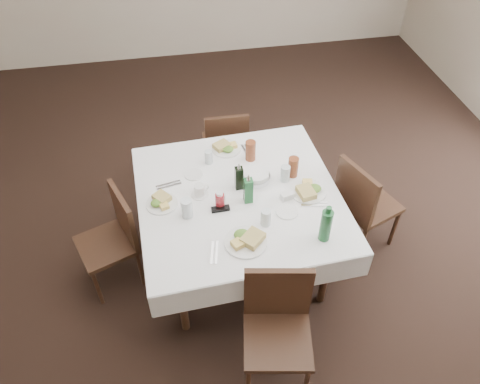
{
  "coord_description": "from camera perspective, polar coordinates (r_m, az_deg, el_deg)",
  "views": [
    {
      "loc": [
        -0.58,
        -2.65,
        3.18
      ],
      "look_at": [
        -0.13,
        -0.23,
        0.8
      ],
      "focal_mm": 35.0,
      "sensor_mm": 36.0,
      "label": 1
    }
  ],
  "objects": [
    {
      "name": "cutlery_w",
      "position": [
        3.58,
        -8.69,
        0.85
      ],
      "size": [
        0.2,
        0.08,
        0.01
      ],
      "color": "silver",
      "rests_on": "dining_table"
    },
    {
      "name": "room_shell",
      "position": [
        3.09,
        1.65,
        15.5
      ],
      "size": [
        6.04,
        7.04,
        2.8
      ],
      "color": "beige",
      "rests_on": "ground"
    },
    {
      "name": "chair_east",
      "position": [
        3.89,
        14.64,
        -1.11
      ],
      "size": [
        0.55,
        0.55,
        0.9
      ],
      "color": "black",
      "rests_on": "ground"
    },
    {
      "name": "cutlery_e",
      "position": [
        3.44,
        9.09,
        -1.42
      ],
      "size": [
        0.21,
        0.08,
        0.01
      ],
      "color": "silver",
      "rests_on": "dining_table"
    },
    {
      "name": "cutlery_s",
      "position": [
        3.1,
        -3.14,
        -7.38
      ],
      "size": [
        0.08,
        0.2,
        0.01
      ],
      "color": "silver",
      "rests_on": "dining_table"
    },
    {
      "name": "water_s",
      "position": [
        3.22,
        3.16,
        -3.12
      ],
      "size": [
        0.07,
        0.07,
        0.13
      ],
      "color": "silver",
      "rests_on": "dining_table"
    },
    {
      "name": "sunglasses",
      "position": [
        3.35,
        -2.4,
        -2.07
      ],
      "size": [
        0.13,
        0.05,
        0.03
      ],
      "color": "black",
      "rests_on": "dining_table"
    },
    {
      "name": "ground_plane",
      "position": [
        4.18,
        1.18,
        -5.57
      ],
      "size": [
        7.0,
        7.0,
        0.0
      ],
      "primitive_type": "plane",
      "color": "black"
    },
    {
      "name": "water_n",
      "position": [
        3.71,
        -3.85,
        4.28
      ],
      "size": [
        0.06,
        0.06,
        0.11
      ],
      "color": "silver",
      "rests_on": "dining_table"
    },
    {
      "name": "iced_tea_a",
      "position": [
        3.72,
        1.29,
        5.06
      ],
      "size": [
        0.08,
        0.08,
        0.17
      ],
      "color": "brown",
      "rests_on": "dining_table"
    },
    {
      "name": "chair_north",
      "position": [
        4.4,
        -1.72,
        6.03
      ],
      "size": [
        0.4,
        0.4,
        0.84
      ],
      "color": "black",
      "rests_on": "ground"
    },
    {
      "name": "meal_east",
      "position": [
        3.5,
        8.35,
        0.2
      ],
      "size": [
        0.28,
        0.28,
        0.06
      ],
      "color": "white",
      "rests_on": "dining_table"
    },
    {
      "name": "ketchup_bottle",
      "position": [
        3.33,
        -2.47,
        -1.01
      ],
      "size": [
        0.07,
        0.07,
        0.14
      ],
      "color": "#AD212A",
      "rests_on": "dining_table"
    },
    {
      "name": "dining_table",
      "position": [
        3.51,
        -0.12,
        -1.23
      ],
      "size": [
        1.55,
        1.55,
        0.76
      ],
      "color": "black",
      "rests_on": "ground"
    },
    {
      "name": "water_e",
      "position": [
        3.55,
        5.53,
        2.25
      ],
      "size": [
        0.07,
        0.07,
        0.13
      ],
      "color": "silver",
      "rests_on": "dining_table"
    },
    {
      "name": "water_w",
      "position": [
        3.29,
        -6.51,
        -1.97
      ],
      "size": [
        0.08,
        0.08,
        0.15
      ],
      "color": "silver",
      "rests_on": "dining_table"
    },
    {
      "name": "salt_shaker",
      "position": [
        3.39,
        -2.03,
        -0.72
      ],
      "size": [
        0.03,
        0.03,
        0.07
      ],
      "color": "white",
      "rests_on": "dining_table"
    },
    {
      "name": "meal_north",
      "position": [
        3.86,
        -1.73,
        5.44
      ],
      "size": [
        0.24,
        0.24,
        0.05
      ],
      "color": "white",
      "rests_on": "dining_table"
    },
    {
      "name": "iced_tea_b",
      "position": [
        3.59,
        6.5,
        3.05
      ],
      "size": [
        0.08,
        0.08,
        0.17
      ],
      "color": "brown",
      "rests_on": "dining_table"
    },
    {
      "name": "sugar_caddy",
      "position": [
        3.44,
        5.8,
        -0.42
      ],
      "size": [
        0.11,
        0.08,
        0.05
      ],
      "color": "white",
      "rests_on": "dining_table"
    },
    {
      "name": "chair_west",
      "position": [
        3.69,
        -15.01,
        -5.01
      ],
      "size": [
        0.52,
        0.52,
        0.85
      ],
      "color": "black",
      "rests_on": "ground"
    },
    {
      "name": "oil_cruet_dark",
      "position": [
        3.45,
        -0.13,
        1.81
      ],
      "size": [
        0.06,
        0.06,
        0.24
      ],
      "color": "black",
      "rests_on": "dining_table"
    },
    {
      "name": "cutlery_n",
      "position": [
        3.84,
        0.86,
        5.01
      ],
      "size": [
        0.07,
        0.19,
        0.01
      ],
      "color": "silver",
      "rests_on": "dining_table"
    },
    {
      "name": "meal_south",
      "position": [
        3.14,
        0.79,
        -5.84
      ],
      "size": [
        0.29,
        0.29,
        0.06
      ],
      "color": "white",
      "rests_on": "dining_table"
    },
    {
      "name": "bread_basket",
      "position": [
        3.57,
        1.9,
        1.98
      ],
      "size": [
        0.23,
        0.23,
        0.08
      ],
      "color": "silver",
      "rests_on": "dining_table"
    },
    {
      "name": "coffee_mug",
      "position": [
        3.45,
        -4.91,
        0.17
      ],
      "size": [
        0.14,
        0.13,
        0.09
      ],
      "color": "white",
      "rests_on": "dining_table"
    },
    {
      "name": "oil_cruet_green",
      "position": [
        3.34,
        1.01,
        0.3
      ],
      "size": [
        0.06,
        0.06,
        0.26
      ],
      "color": "#216332",
      "rests_on": "dining_table"
    },
    {
      "name": "green_bottle",
      "position": [
        3.13,
        10.43,
        -3.98
      ],
      "size": [
        0.08,
        0.08,
        0.3
      ],
      "color": "#216332",
      "rests_on": "dining_table"
    },
    {
      "name": "side_plate_b",
      "position": [
        3.35,
        5.75,
        -2.38
      ],
      "size": [
        0.16,
        0.16,
        0.01
      ],
      "color": "white",
      "rests_on": "dining_table"
    },
    {
      "name": "meal_west",
      "position": [
        3.43,
        -9.6,
        -1.19
      ],
      "size": [
        0.23,
        0.23,
        0.05
      ],
      "color": "white",
      "rests_on": "dining_table"
    },
    {
      "name": "chair_south",
      "position": [
        3.11,
        4.58,
        -15.39
      ],
      "size": [
        0.5,
        0.5,
        0.91
      ],
      "color": "black",
      "rests_on": "ground"
    },
    {
      "name": "pepper_shaker",
      "position": [
        3.41,
        0.62,
        -0.44
      ],
      "size": [
        0.03,
        0.03,
        0.07
      ],
      "color": "#463020",
      "rests_on": "dining_table"
    },
    {
      "name": "side_plate_a",
      "position": [
        3.64,
        -5.69,
        2.14
      ],
      "size": [
        0.14,
        0.14,
        0.01
      ],
      "color": "white",
      "rests_on": "dining_table"
    }
  ]
}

